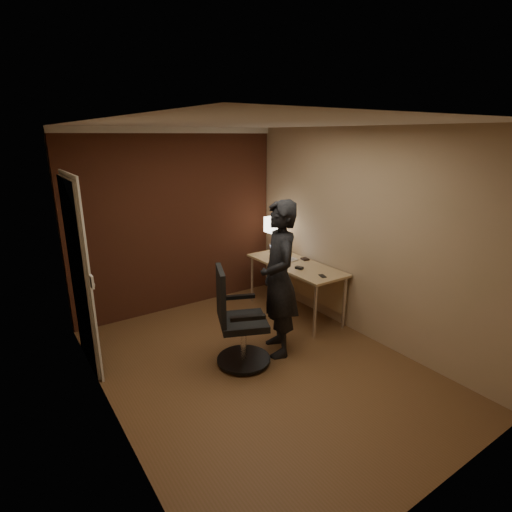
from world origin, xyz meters
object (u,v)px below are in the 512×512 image
Objects in this scene: office_chair at (237,324)px; person at (279,279)px; laptop at (282,255)px; mouse at (299,268)px; phone at (322,276)px; desk at (299,272)px; desk_lamp at (274,225)px; wallet at (305,259)px.

office_chair is 0.67m from person.
office_chair reaches higher than laptop.
office_chair reaches higher than mouse.
person is (-0.75, -0.10, 0.14)m from phone.
phone reaches higher than desk.
person is at bearing -142.22° from desk.
desk is 0.80m from desk_lamp.
mouse is 1.34m from office_chair.
desk is 0.85× the size of person.
desk_lamp is at bearing 90.38° from desk.
mouse is at bearing -131.48° from desk.
desk is at bearing 96.22° from phone.
person reaches higher than desk.
phone is 1.31m from office_chair.
desk_lamp is at bearing 102.27° from phone.
laptop reaches higher than desk.
laptop reaches higher than mouse.
desk is at bearing -89.62° from desk_lamp.
desk is 1.56m from office_chair.
desk_lamp reaches higher than wallet.
desk_lamp is 1.24m from phone.
office_chair is (-1.41, -0.65, -0.13)m from desk.
office_chair is (-1.40, -1.23, -0.67)m from desk_lamp.
desk_lamp is at bearing 106.46° from wallet.
wallet reaches higher than phone.
mouse is 0.42m from wallet.
mouse is (-0.18, -0.20, 0.14)m from desk.
laptop is at bearing 114.65° from desk.
person is at bearing -154.40° from phone.
mouse is 0.06× the size of person.
person is at bearing -144.09° from wallet.
wallet is at bearing -34.91° from laptop.
wallet is at bearing 148.54° from person.
desk is at bearing 30.34° from mouse.
desk is at bearing 24.81° from office_chair.
mouse is at bearing 116.42° from phone.
desk is 0.60m from phone.
phone is (0.06, -0.38, -0.01)m from mouse.
desk_lamp reaches higher than office_chair.
phone is at bearing -99.75° from mouse.
phone is 0.69m from wallet.
mouse reaches higher than wallet.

